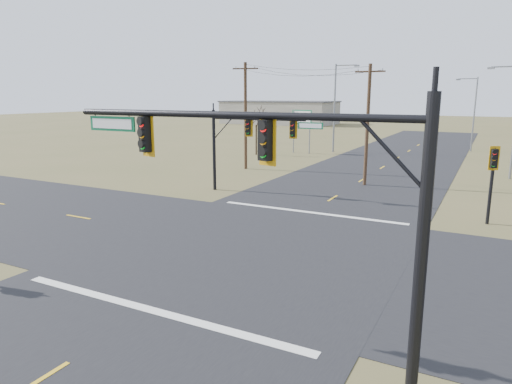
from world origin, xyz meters
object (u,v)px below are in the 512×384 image
bare_tree_b (261,111)px  mast_arm_near (278,171)px  utility_pole_near (367,124)px  highway_sign (302,122)px  mast_arm_far (252,134)px  utility_pole_far (246,115)px  pedestal_signal_ne (493,168)px  bare_tree_a (256,117)px  streetlight_c (336,103)px  streetlight_b (473,110)px

bare_tree_b → mast_arm_near: bearing=-62.7°
utility_pole_near → highway_sign: utility_pole_near is taller
mast_arm_far → utility_pole_far: 11.90m
mast_arm_far → highway_sign: (-5.93, 24.54, -0.58)m
mast_arm_near → mast_arm_far: bearing=134.5°
highway_sign → bare_tree_b: 14.07m
mast_arm_far → utility_pole_near: 9.83m
pedestal_signal_ne → utility_pole_far: utility_pole_far is taller
utility_pole_far → bare_tree_a: size_ratio=1.79×
highway_sign → bare_tree_a: size_ratio=0.94×
mast_arm_near → bare_tree_a: bearing=132.8°
utility_pole_near → highway_sign: size_ratio=1.78×
utility_pole_near → pedestal_signal_ne: bearing=-42.3°
mast_arm_far → bare_tree_b: mast_arm_far is taller
streetlight_c → streetlight_b: bearing=25.1°
bare_tree_a → streetlight_c: bearing=42.8°
bare_tree_a → bare_tree_b: bearing=114.5°
pedestal_signal_ne → mast_arm_near: bearing=-127.7°
mast_arm_near → streetlight_b: 55.57m
pedestal_signal_ne → bare_tree_a: 33.76m
mast_arm_far → streetlight_b: bearing=52.7°
mast_arm_far → streetlight_c: 27.71m
mast_arm_near → mast_arm_far: size_ratio=1.20×
mast_arm_near → utility_pole_near: utility_pole_near is taller
mast_arm_far → pedestal_signal_ne: 15.89m
utility_pole_far → bare_tree_b: utility_pole_far is taller
mast_arm_far → streetlight_b: streetlight_b is taller
mast_arm_near → bare_tree_b: size_ratio=1.75×
bare_tree_b → mast_arm_far: bearing=-64.2°
highway_sign → streetlight_c: streetlight_c is taller
utility_pole_near → bare_tree_a: (-16.84, 13.13, -0.43)m
mast_arm_far → bare_tree_a: mast_arm_far is taller
pedestal_signal_ne → utility_pole_far: bearing=130.8°
pedestal_signal_ne → utility_pole_near: bearing=115.8°
mast_arm_near → utility_pole_far: bearing=134.9°
streetlight_b → bare_tree_a: 28.33m
streetlight_c → bare_tree_b: size_ratio=1.83×
bare_tree_a → bare_tree_b: (-6.16, 13.54, 0.26)m
streetlight_b → utility_pole_far: bearing=-134.3°
utility_pole_far → streetlight_b: utility_pole_far is taller
mast_arm_far → streetlight_b: (12.93, 36.69, 0.88)m
highway_sign → bare_tree_a: (-4.29, -4.17, 0.68)m
mast_arm_near → utility_pole_near: (-4.19, 26.08, -0.32)m
utility_pole_far → bare_tree_a: bearing=112.0°
mast_arm_near → highway_sign: (-16.74, 43.38, -1.43)m
utility_pole_near → bare_tree_b: utility_pole_near is taller
streetlight_b → streetlight_c: bearing=-158.0°
highway_sign → streetlight_c: bearing=54.0°
pedestal_signal_ne → streetlight_c: size_ratio=0.41×
utility_pole_far → streetlight_c: bearing=78.2°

